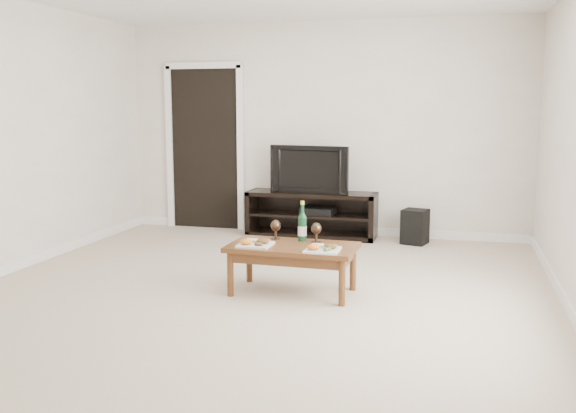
# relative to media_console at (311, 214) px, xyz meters

# --- Properties ---
(floor) EXTENTS (5.50, 5.50, 0.00)m
(floor) POSITION_rel_media_console_xyz_m (0.08, -2.50, -0.28)
(floor) COLOR #C4B29E
(floor) RESTS_ON ground
(back_wall) EXTENTS (5.00, 0.04, 2.60)m
(back_wall) POSITION_rel_media_console_xyz_m (0.08, 0.27, 1.02)
(back_wall) COLOR beige
(back_wall) RESTS_ON ground
(doorway) EXTENTS (0.90, 0.02, 2.05)m
(doorway) POSITION_rel_media_console_xyz_m (-1.47, 0.24, 0.75)
(doorway) COLOR black
(doorway) RESTS_ON ground
(media_console) EXTENTS (1.57, 0.45, 0.55)m
(media_console) POSITION_rel_media_console_xyz_m (0.00, 0.00, 0.00)
(media_console) COLOR black
(media_console) RESTS_ON ground
(television) EXTENTS (0.99, 0.27, 0.57)m
(television) POSITION_rel_media_console_xyz_m (0.00, 0.00, 0.56)
(television) COLOR black
(television) RESTS_ON media_console
(av_receiver) EXTENTS (0.41, 0.32, 0.08)m
(av_receiver) POSITION_rel_media_console_xyz_m (0.08, -0.01, 0.05)
(av_receiver) COLOR black
(av_receiver) RESTS_ON media_console
(subwoofer) EXTENTS (0.33, 0.33, 0.40)m
(subwoofer) POSITION_rel_media_console_xyz_m (1.25, -0.09, -0.07)
(subwoofer) COLOR black
(subwoofer) RESTS_ON ground
(coffee_table) EXTENTS (1.09, 0.62, 0.42)m
(coffee_table) POSITION_rel_media_console_xyz_m (0.38, -2.38, -0.07)
(coffee_table) COLOR #593718
(coffee_table) RESTS_ON ground
(plate_left) EXTENTS (0.27, 0.27, 0.07)m
(plate_left) POSITION_rel_media_console_xyz_m (0.08, -2.49, 0.18)
(plate_left) COLOR white
(plate_left) RESTS_ON coffee_table
(plate_right) EXTENTS (0.27, 0.27, 0.07)m
(plate_right) POSITION_rel_media_console_xyz_m (0.67, -2.54, 0.18)
(plate_right) COLOR white
(plate_right) RESTS_ON coffee_table
(wine_bottle) EXTENTS (0.07, 0.07, 0.35)m
(wine_bottle) POSITION_rel_media_console_xyz_m (0.41, -2.19, 0.32)
(wine_bottle) COLOR #0F391F
(wine_bottle) RESTS_ON coffee_table
(goblet_left) EXTENTS (0.09, 0.09, 0.17)m
(goblet_left) POSITION_rel_media_console_xyz_m (0.17, -2.18, 0.23)
(goblet_left) COLOR #3B2C20
(goblet_left) RESTS_ON coffee_table
(goblet_right) EXTENTS (0.09, 0.09, 0.17)m
(goblet_right) POSITION_rel_media_console_xyz_m (0.54, -2.22, 0.23)
(goblet_right) COLOR #3B2C20
(goblet_right) RESTS_ON coffee_table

